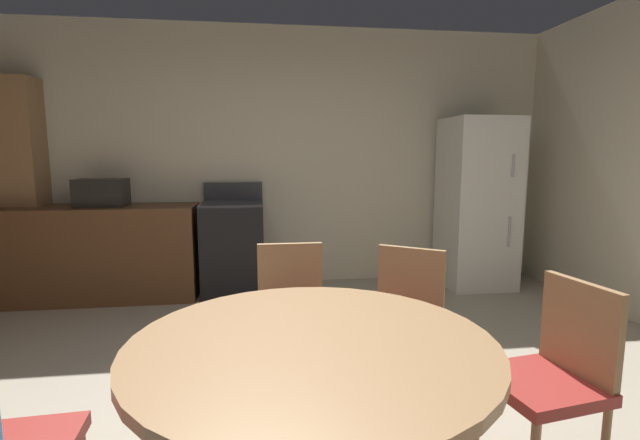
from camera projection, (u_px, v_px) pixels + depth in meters
name	position (u px, v px, depth m)	size (l,w,h in m)	color
wall_back	(279.00, 158.00, 4.86)	(6.04, 0.12, 2.70)	beige
kitchen_counter	(97.00, 253.00, 4.36)	(1.88, 0.60, 0.90)	brown
pantry_column	(20.00, 190.00, 4.36)	(0.44, 0.36, 2.10)	#9E754C
oven_range	(233.00, 247.00, 4.54)	(0.60, 0.60, 1.10)	black
refrigerator	(477.00, 203.00, 4.76)	(0.68, 0.68, 1.76)	white
microwave	(102.00, 193.00, 4.29)	(0.44, 0.32, 0.26)	black
dining_table	(312.00, 382.00, 1.56)	(1.25, 1.25, 0.76)	#9E754C
chair_northeast	(404.00, 317.00, 2.49)	(0.56, 0.56, 0.87)	#9E754C
chair_north	(292.00, 310.00, 2.60)	(0.40, 0.40, 0.87)	#9E754C
chair_east	(554.00, 370.00, 1.87)	(0.46, 0.46, 0.87)	#9E754C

